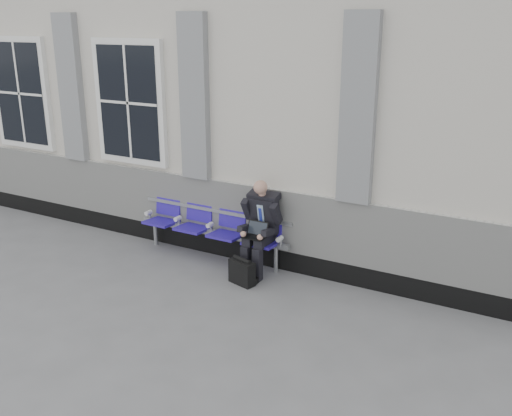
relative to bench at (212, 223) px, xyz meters
The scene contains 5 objects.
ground 2.41m from the bench, 145.67° to the right, with size 70.00×70.00×0.00m, color slate.
station_building 3.35m from the bench, 132.30° to the left, with size 14.40×4.40×4.49m.
bench is the anchor object (origin of this frame).
businessman 0.93m from the bench, ahead, with size 0.55×0.74×1.38m.
briefcase 1.11m from the bench, 34.39° to the right, with size 0.41×0.26×0.39m.
Camera 1 is at (6.49, -5.44, 3.47)m, focal length 40.00 mm.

